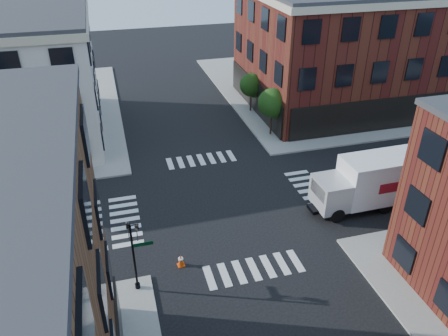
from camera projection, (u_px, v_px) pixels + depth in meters
name	position (u px, v px, depth m)	size (l,w,h in m)	color
ground	(223.00, 204.00, 31.78)	(120.00, 120.00, 0.00)	black
sidewalk_ne	(341.00, 85.00, 54.14)	(30.00, 30.00, 0.15)	gray
building_ne	(367.00, 47.00, 46.89)	(25.00, 16.00, 12.00)	#441311
tree_near	(273.00, 104.00, 40.28)	(2.69, 2.69, 4.49)	black
tree_far	(252.00, 86.00, 45.43)	(2.43, 2.43, 4.07)	black
signal_pole	(134.00, 249.00, 23.23)	(1.29, 1.24, 4.60)	black
box_truck	(373.00, 181.00, 30.73)	(8.57, 2.75, 3.85)	silver
traffic_cone	(181.00, 260.00, 26.04)	(0.48, 0.48, 0.79)	#E2450A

